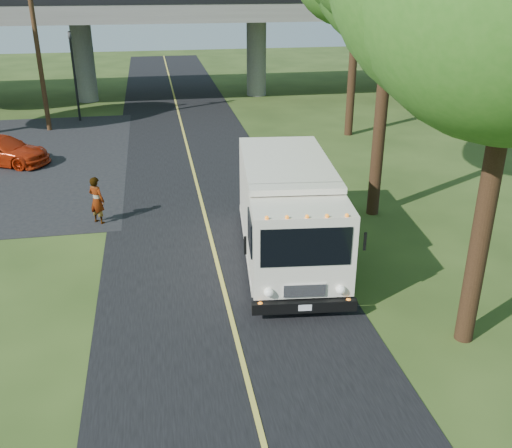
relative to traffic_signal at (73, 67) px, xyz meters
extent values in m
plane|color=#2A3E16|center=(6.00, -26.00, -3.20)|extent=(120.00, 120.00, 0.00)
cube|color=black|center=(6.00, -16.00, -3.19)|extent=(7.00, 90.00, 0.02)
cube|color=gold|center=(6.00, -16.00, -3.17)|extent=(0.12, 90.00, 0.01)
cube|color=slate|center=(6.00, 6.00, 2.80)|extent=(50.00, 9.00, 1.20)
cube|color=slate|center=(31.00, 6.00, -0.20)|extent=(4.00, 10.00, 6.00)
cylinder|color=slate|center=(0.00, 6.00, -0.50)|extent=(1.40, 1.40, 5.40)
cylinder|color=slate|center=(12.00, 6.00, -0.50)|extent=(1.40, 1.40, 5.40)
cylinder|color=slate|center=(24.00, 6.00, -0.50)|extent=(1.40, 1.40, 5.40)
cylinder|color=black|center=(0.00, 0.00, -0.60)|extent=(0.14, 0.14, 5.20)
imported|color=black|center=(0.00, 0.00, 1.40)|extent=(0.18, 0.22, 1.10)
cylinder|color=#472D19|center=(-1.50, -2.00, 1.30)|extent=(0.26, 0.26, 9.00)
cylinder|color=#382314|center=(11.50, -25.00, 0.30)|extent=(0.44, 0.44, 7.00)
cylinder|color=#382314|center=(12.20, -17.00, 0.65)|extent=(0.44, 0.44, 7.70)
cylinder|color=#382314|center=(15.00, -6.00, 0.13)|extent=(0.44, 0.44, 6.65)
cube|color=silver|center=(8.30, -19.13, -1.38)|extent=(3.08, 5.01, 2.44)
cube|color=silver|center=(7.95, -22.47, -1.49)|extent=(2.79, 2.21, 2.22)
cube|color=black|center=(7.85, -23.42, -1.14)|extent=(2.27, 0.32, 1.03)
cube|color=black|center=(7.84, -23.52, -2.79)|extent=(2.72, 0.47, 0.30)
cube|color=silver|center=(8.26, -19.56, -2.87)|extent=(3.24, 6.52, 0.20)
cylinder|color=black|center=(6.88, -22.14, -2.71)|extent=(0.40, 1.00, 0.98)
cylinder|color=black|center=(9.08, -22.37, -2.71)|extent=(0.40, 1.00, 0.98)
cylinder|color=black|center=(7.35, -17.61, -2.71)|extent=(0.40, 1.00, 0.98)
cylinder|color=black|center=(9.55, -17.84, -2.71)|extent=(0.40, 1.00, 0.98)
imported|color=#AD270A|center=(-2.70, -8.15, -2.54)|extent=(4.88, 3.56, 1.31)
imported|color=gray|center=(2.20, -16.10, -2.33)|extent=(0.75, 0.72, 1.74)
camera|label=1|loc=(4.38, -35.60, 5.04)|focal=40.00mm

